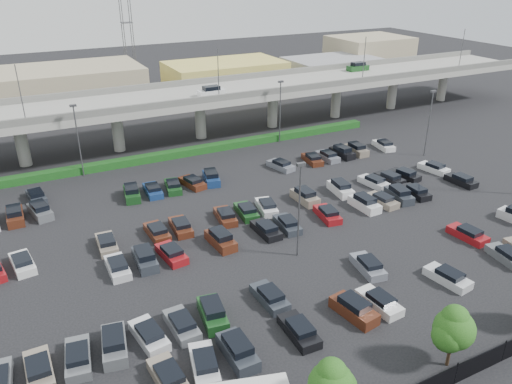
# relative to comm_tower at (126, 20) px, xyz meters

# --- Properties ---
(ground) EXTENTS (280.00, 280.00, 0.00)m
(ground) POSITION_rel_comm_tower_xyz_m (-4.00, -74.00, -15.61)
(ground) COLOR black
(overpass) EXTENTS (150.00, 13.00, 15.80)m
(overpass) POSITION_rel_comm_tower_xyz_m (-4.17, -41.99, -8.64)
(overpass) COLOR #9B9A92
(overpass) RESTS_ON ground
(hedge) EXTENTS (66.00, 1.60, 1.10)m
(hedge) POSITION_rel_comm_tower_xyz_m (-4.00, -49.00, -15.06)
(hedge) COLOR #134115
(hedge) RESTS_ON ground
(fence) EXTENTS (70.00, 0.10, 2.00)m
(fence) POSITION_rel_comm_tower_xyz_m (-4.05, -102.00, -14.71)
(fence) COLOR black
(fence) RESTS_ON ground
(tree_row) EXTENTS (65.07, 3.66, 5.94)m
(tree_row) POSITION_rel_comm_tower_xyz_m (-3.30, -100.53, -12.09)
(tree_row) COLOR #332316
(tree_row) RESTS_ON ground
(parked_cars) EXTENTS (62.83, 41.64, 1.67)m
(parked_cars) POSITION_rel_comm_tower_xyz_m (-6.44, -76.43, -15.00)
(parked_cars) COLOR white
(parked_cars) RESTS_ON ground
(light_poles) EXTENTS (66.90, 48.38, 10.30)m
(light_poles) POSITION_rel_comm_tower_xyz_m (-8.12, -72.00, -9.37)
(light_poles) COLOR #49494E
(light_poles) RESTS_ON ground
(distant_buildings) EXTENTS (138.00, 24.00, 9.00)m
(distant_buildings) POSITION_rel_comm_tower_xyz_m (8.38, -12.19, -11.87)
(distant_buildings) COLOR gray
(distant_buildings) RESTS_ON ground
(comm_tower) EXTENTS (2.40, 2.40, 30.00)m
(comm_tower) POSITION_rel_comm_tower_xyz_m (0.00, 0.00, 0.00)
(comm_tower) COLOR #49494E
(comm_tower) RESTS_ON ground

